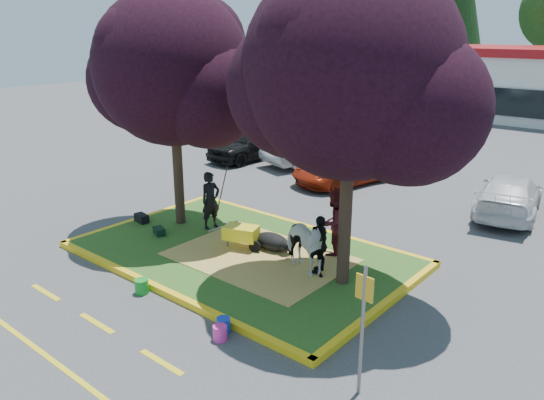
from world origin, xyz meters
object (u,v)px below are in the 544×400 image
Objects in this scene: cow at (302,244)px; wheelbarrow at (241,233)px; calf at (272,241)px; sign_post at (363,319)px; bucket_green at (142,286)px; car_black at (251,143)px; bucket_blue at (223,325)px; handler at (211,200)px; car_silver at (317,145)px; bucket_pink at (220,333)px.

wheelbarrow is at bearing 104.58° from cow.
sign_post is at bearing -22.45° from calf.
wheelbarrow reaches higher than calf.
bucket_green is 12.73m from car_black.
bucket_green is (-0.20, -3.00, -0.39)m from wheelbarrow.
wheelbarrow is 4.77× the size of bucket_green.
sign_post is at bearing 1.95° from bucket_blue.
wheelbarrow is 6.00m from sign_post.
sign_post is at bearing -106.15° from handler.
handler reaches higher than car_silver.
calf is (-1.36, 0.55, -0.47)m from cow.
wheelbarrow reaches higher than bucket_green.
calf is 10.55m from car_black.
sign_post reaches higher than car_black.
handler reaches higher than bucket_blue.
handler is at bearing 138.52° from bucket_blue.
cow is 4.98× the size of bucket_green.
car_black is at bearing 111.31° from wheelbarrow.
bucket_pink is (-2.79, -0.34, -1.21)m from sign_post.
wheelbarrow is (-0.67, -0.43, 0.19)m from calf.
calf reaches higher than bucket_pink.
bucket_pink is at bearing -4.28° from bucket_green.
handler reaches higher than calf.
wheelbarrow is 5.42× the size of bucket_blue.
cow is 2.93m from bucket_blue.
car_silver is at bearing 107.82° from bucket_green.
car_black reaches higher than bucket_pink.
car_silver is at bearing 132.14° from calf.
wheelbarrow is 3.76m from bucket_blue.
bucket_pink reaches higher than bucket_blue.
calf is at bearing 13.05° from wheelbarrow.
sign_post reaches higher than bucket_blue.
handler is at bearing 122.63° from car_silver.
sign_post reaches higher than car_silver.
bucket_blue is at bearing -71.69° from wheelbarrow.
bucket_blue is (0.25, -2.83, -0.69)m from cow.
bucket_blue is 13.67m from car_silver.
sign_post is 5.55m from bucket_green.
sign_post is at bearing 1.53° from bucket_green.
handler is 1.05× the size of wheelbarrow.
calf is 0.23× the size of car_black.
cow is at bearing -38.51° from car_black.
handler is 3.89m from bucket_green.
handler is 5.63× the size of bucket_pink.
bucket_green is 12.74m from car_silver.
wheelbarrow is 0.32× the size of car_silver.
sign_post is (6.87, -3.38, 0.39)m from handler.
sign_post is 0.52× the size of car_black.
sign_post is at bearing -112.59° from cow.
bucket_blue is (2.28, -2.96, -0.41)m from wheelbarrow.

